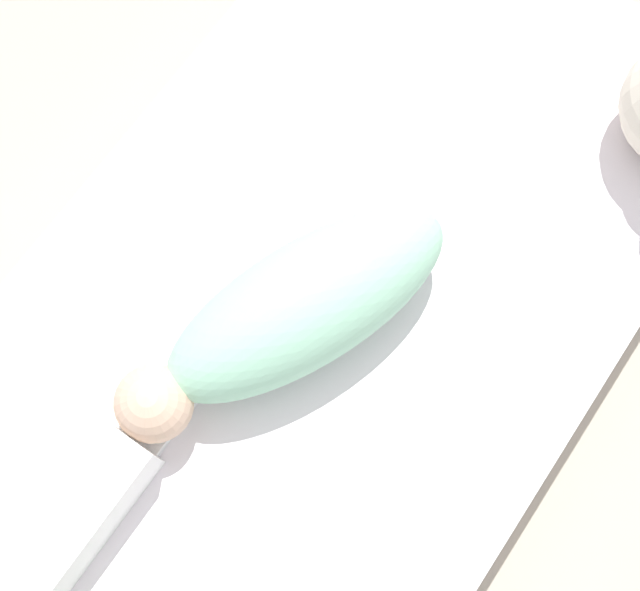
# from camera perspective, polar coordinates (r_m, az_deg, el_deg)

# --- Properties ---
(ground_plane) EXTENTS (12.00, 12.00, 0.00)m
(ground_plane) POSITION_cam_1_polar(r_m,az_deg,el_deg) (1.56, 0.50, -2.05)
(ground_plane) COLOR #B2A893
(bed_mattress) EXTENTS (1.40, 0.82, 0.23)m
(bed_mattress) POSITION_cam_1_polar(r_m,az_deg,el_deg) (1.45, 0.54, -0.94)
(bed_mattress) COLOR white
(bed_mattress) RESTS_ON ground_plane
(burp_cloth) EXTENTS (0.17, 0.17, 0.02)m
(burp_cloth) POSITION_cam_1_polar(r_m,az_deg,el_deg) (1.32, -12.69, -7.27)
(burp_cloth) COLOR white
(burp_cloth) RESTS_ON bed_mattress
(swaddled_baby) EXTENTS (0.53, 0.33, 0.17)m
(swaddled_baby) POSITION_cam_1_polar(r_m,az_deg,el_deg) (1.24, -1.55, -1.19)
(swaddled_baby) COLOR #99D6B2
(swaddled_baby) RESTS_ON bed_mattress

